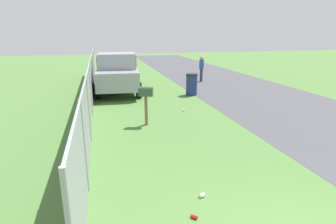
% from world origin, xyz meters
% --- Properties ---
extents(road_asphalt, '(60.00, 6.24, 0.01)m').
position_xyz_m(road_asphalt, '(6.00, -5.07, 0.00)').
color(road_asphalt, '#47474C').
rests_on(road_asphalt, ground).
extents(mailbox, '(0.35, 0.53, 1.35)m').
position_xyz_m(mailbox, '(6.87, 1.22, 1.08)').
color(mailbox, brown).
rests_on(mailbox, ground).
extents(pickup_truck, '(5.47, 2.57, 2.09)m').
position_xyz_m(pickup_truck, '(12.73, 1.77, 1.11)').
color(pickup_truck, '#93999E').
rests_on(pickup_truck, ground).
extents(trash_bin, '(0.59, 0.59, 1.10)m').
position_xyz_m(trash_bin, '(10.98, -1.83, 0.55)').
color(trash_bin, navy).
rests_on(trash_bin, ground).
extents(pedestrian, '(0.41, 0.42, 1.66)m').
position_xyz_m(pedestrian, '(14.59, -3.73, 0.96)').
color(pedestrian, '#2D3351').
rests_on(pedestrian, ground).
extents(fence_section, '(19.02, 0.07, 1.92)m').
position_xyz_m(fence_section, '(9.84, 3.08, 1.03)').
color(fence_section, '#9EA3A8').
rests_on(fence_section, ground).
extents(litter_cup_midfield_a, '(0.12, 0.11, 0.08)m').
position_xyz_m(litter_cup_midfield_a, '(8.22, -0.56, 0.04)').
color(litter_cup_midfield_a, white).
rests_on(litter_cup_midfield_a, ground).
extents(litter_can_far_scatter, '(0.13, 0.13, 0.07)m').
position_xyz_m(litter_can_far_scatter, '(1.71, 1.26, 0.03)').
color(litter_can_far_scatter, red).
rests_on(litter_can_far_scatter, ground).
extents(litter_cup_near_hydrant, '(0.11, 0.12, 0.08)m').
position_xyz_m(litter_cup_near_hydrant, '(2.28, 0.90, 0.04)').
color(litter_cup_near_hydrant, white).
rests_on(litter_cup_near_hydrant, ground).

